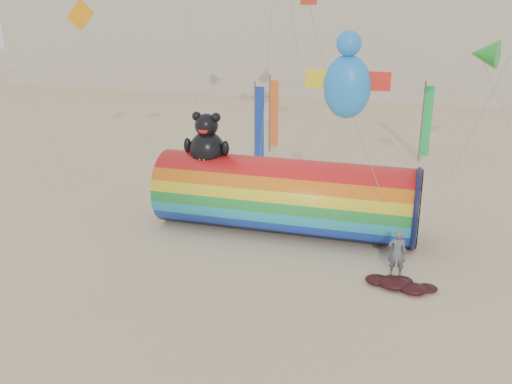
# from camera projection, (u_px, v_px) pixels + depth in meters

# --- Properties ---
(ground) EXTENTS (160.00, 160.00, 0.00)m
(ground) POSITION_uv_depth(u_px,v_px,m) (234.00, 257.00, 23.49)
(ground) COLOR #CCB58C
(ground) RESTS_ON ground
(windsock_assembly) EXTENTS (11.68, 3.56, 5.38)m
(windsock_assembly) POSITION_uv_depth(u_px,v_px,m) (285.00, 194.00, 25.55)
(windsock_assembly) COLOR red
(windsock_assembly) RESTS_ON ground
(kite_handler) EXTENTS (0.72, 0.50, 1.89)m
(kite_handler) POSITION_uv_depth(u_px,v_px,m) (397.00, 253.00, 21.67)
(kite_handler) COLOR #55585C
(kite_handler) RESTS_ON ground
(fabric_bundle) EXTENTS (2.62, 1.35, 0.41)m
(fabric_bundle) POSITION_uv_depth(u_px,v_px,m) (399.00, 284.00, 20.94)
(fabric_bundle) COLOR #3F0B0F
(fabric_bundle) RESTS_ON ground
(festival_banners) EXTENTS (10.80, 3.41, 5.20)m
(festival_banners) POSITION_uv_depth(u_px,v_px,m) (318.00, 119.00, 36.99)
(festival_banners) COLOR #59595E
(festival_banners) RESTS_ON ground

